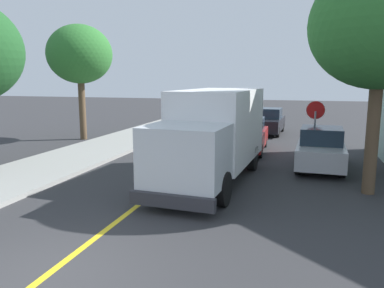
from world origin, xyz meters
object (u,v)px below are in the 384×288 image
at_px(street_tree_down_block, 80,55).
at_px(street_tree_far_side, 381,26).
at_px(parked_van_across, 321,149).
at_px(box_truck, 213,131).
at_px(parked_car_near, 247,136).
at_px(parked_car_mid, 268,122).
at_px(stop_sign, 315,119).

bearing_deg(street_tree_down_block, street_tree_far_side, -25.62).
bearing_deg(street_tree_down_block, parked_van_across, -15.84).
xyz_separation_m(street_tree_far_side, street_tree_down_block, (-14.65, 7.03, -0.19)).
height_order(box_truck, street_tree_far_side, street_tree_far_side).
bearing_deg(street_tree_far_side, street_tree_down_block, 154.38).
height_order(parked_car_near, street_tree_down_block, street_tree_down_block).
distance_m(box_truck, parked_car_near, 5.93).
xyz_separation_m(parked_car_mid, parked_van_across, (2.92, -9.25, 0.00)).
xyz_separation_m(stop_sign, street_tree_down_block, (-13.08, 2.49, 3.09)).
bearing_deg(parked_car_near, box_truck, -93.50).
relative_size(parked_car_mid, street_tree_far_side, 0.63).
height_order(box_truck, parked_car_mid, box_truck).
xyz_separation_m(parked_car_mid, stop_sign, (2.68, -7.96, 1.06)).
bearing_deg(street_tree_down_block, parked_car_mid, 27.75).
distance_m(parked_car_near, street_tree_down_block, 10.81).
height_order(box_truck, parked_van_across, box_truck).
bearing_deg(parked_car_mid, parked_van_across, -72.46).
distance_m(box_truck, parked_car_mid, 12.42).
relative_size(parked_car_mid, stop_sign, 1.69).
xyz_separation_m(parked_car_mid, street_tree_down_block, (-10.40, -5.47, 4.16)).
height_order(parked_car_mid, stop_sign, stop_sign).
bearing_deg(box_truck, street_tree_far_side, -1.61).
xyz_separation_m(box_truck, parked_car_mid, (0.83, 12.35, -0.97)).
relative_size(box_truck, parked_van_across, 1.63).
distance_m(parked_car_mid, parked_van_across, 9.70).
relative_size(parked_van_across, stop_sign, 1.69).
height_order(parked_car_near, parked_van_across, same).
bearing_deg(stop_sign, parked_van_across, -79.33).
distance_m(parked_car_near, street_tree_far_side, 8.78).
height_order(box_truck, parked_car_near, box_truck).
distance_m(parked_car_mid, stop_sign, 8.47).
distance_m(street_tree_far_side, street_tree_down_block, 16.25).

